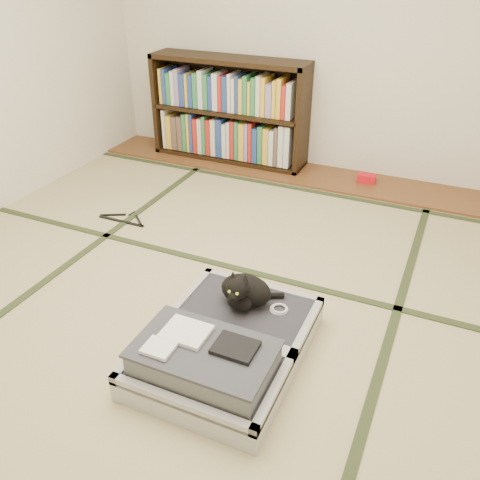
% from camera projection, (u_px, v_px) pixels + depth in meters
% --- Properties ---
extents(floor, '(4.50, 4.50, 0.00)m').
position_uv_depth(floor, '(207.00, 304.00, 2.89)').
color(floor, '#CCB688').
rests_on(floor, ground).
extents(wood_strip, '(4.00, 0.50, 0.02)m').
position_uv_depth(wood_strip, '(312.00, 175.00, 4.46)').
color(wood_strip, brown).
rests_on(wood_strip, ground).
extents(red_item, '(0.15, 0.10, 0.07)m').
position_uv_depth(red_item, '(367.00, 178.00, 4.29)').
color(red_item, red).
rests_on(red_item, wood_strip).
extents(room_shell, '(4.50, 4.50, 4.50)m').
position_uv_depth(room_shell, '(195.00, 30.00, 2.15)').
color(room_shell, white).
rests_on(room_shell, ground).
extents(tatami_borders, '(4.00, 4.50, 0.01)m').
position_uv_depth(tatami_borders, '(242.00, 261.00, 3.28)').
color(tatami_borders, '#2D381E').
rests_on(tatami_borders, ground).
extents(bookcase, '(1.43, 0.33, 0.92)m').
position_uv_depth(bookcase, '(229.00, 112.00, 4.58)').
color(bookcase, black).
rests_on(bookcase, wood_strip).
extents(suitcase, '(0.70, 0.94, 0.28)m').
position_uv_depth(suitcase, '(223.00, 347.00, 2.44)').
color(suitcase, '#B0B0B5').
rests_on(suitcase, floor).
extents(cat, '(0.31, 0.31, 0.25)m').
position_uv_depth(cat, '(244.00, 291.00, 2.61)').
color(cat, black).
rests_on(cat, suitcase).
extents(cable_coil, '(0.10, 0.10, 0.02)m').
position_uv_depth(cable_coil, '(279.00, 309.00, 2.62)').
color(cable_coil, white).
rests_on(cable_coil, suitcase).
extents(hanger, '(0.40, 0.18, 0.01)m').
position_uv_depth(hanger, '(124.00, 219.00, 3.76)').
color(hanger, black).
rests_on(hanger, floor).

